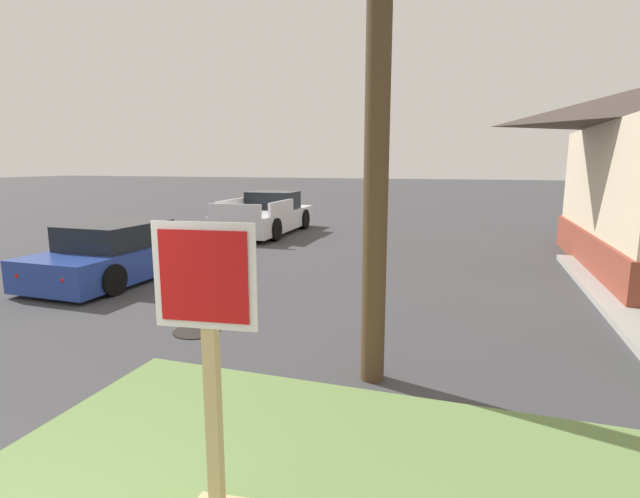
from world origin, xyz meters
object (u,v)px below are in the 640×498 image
(parked_sedan_blue, at_px, (123,253))
(pickup_truck_white, at_px, (267,216))
(manhole_cover, at_px, (197,331))
(stop_sign, at_px, (211,387))

(parked_sedan_blue, xyz_separation_m, pickup_truck_white, (0.19, 7.34, 0.07))
(manhole_cover, distance_m, parked_sedan_blue, 4.38)
(stop_sign, relative_size, pickup_truck_white, 0.40)
(parked_sedan_blue, bearing_deg, stop_sign, -45.78)
(manhole_cover, distance_m, pickup_truck_white, 10.48)
(stop_sign, xyz_separation_m, pickup_truck_white, (-5.66, 13.35, -0.45))
(manhole_cover, bearing_deg, pickup_truck_white, 108.49)
(manhole_cover, height_order, pickup_truck_white, pickup_truck_white)
(manhole_cover, relative_size, pickup_truck_white, 0.13)
(pickup_truck_white, bearing_deg, stop_sign, -67.03)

